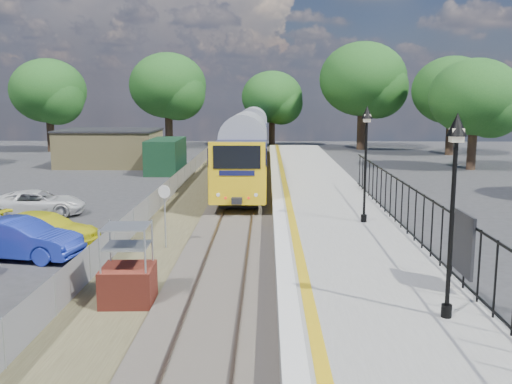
{
  "coord_description": "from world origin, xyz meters",
  "views": [
    {
      "loc": [
        1.42,
        -16.36,
        5.83
      ],
      "look_at": [
        0.98,
        6.59,
        2.0
      ],
      "focal_mm": 40.0,
      "sensor_mm": 36.0,
      "label": 1
    }
  ],
  "objects_px": {
    "victorian_lamp_south": "(455,168)",
    "car_blue": "(19,239)",
    "train": "(250,140)",
    "car_yellow": "(45,229)",
    "car_white": "(37,203)",
    "speed_sign": "(165,207)",
    "victorian_lamp_north": "(366,137)",
    "brick_plinth": "(128,266)"
  },
  "relations": [
    {
      "from": "victorian_lamp_south",
      "to": "victorian_lamp_north",
      "type": "relative_size",
      "value": 1.0
    },
    {
      "from": "victorian_lamp_south",
      "to": "speed_sign",
      "type": "distance_m",
      "value": 12.33
    },
    {
      "from": "victorian_lamp_south",
      "to": "car_blue",
      "type": "distance_m",
      "value": 15.52
    },
    {
      "from": "victorian_lamp_south",
      "to": "car_yellow",
      "type": "relative_size",
      "value": 1.02
    },
    {
      "from": "brick_plinth",
      "to": "car_white",
      "type": "height_order",
      "value": "brick_plinth"
    },
    {
      "from": "car_yellow",
      "to": "car_blue",
      "type": "bearing_deg",
      "value": -174.6
    },
    {
      "from": "car_blue",
      "to": "train",
      "type": "bearing_deg",
      "value": -5.4
    },
    {
      "from": "car_yellow",
      "to": "car_white",
      "type": "distance_m",
      "value": 6.25
    },
    {
      "from": "victorian_lamp_north",
      "to": "brick_plinth",
      "type": "distance_m",
      "value": 10.92
    },
    {
      "from": "victorian_lamp_south",
      "to": "car_blue",
      "type": "height_order",
      "value": "victorian_lamp_south"
    },
    {
      "from": "car_blue",
      "to": "car_yellow",
      "type": "bearing_deg",
      "value": 4.61
    },
    {
      "from": "brick_plinth",
      "to": "speed_sign",
      "type": "xyz_separation_m",
      "value": [
        0.0,
        5.97,
        0.57
      ]
    },
    {
      "from": "speed_sign",
      "to": "car_yellow",
      "type": "height_order",
      "value": "speed_sign"
    },
    {
      "from": "car_white",
      "to": "victorian_lamp_north",
      "type": "bearing_deg",
      "value": -118.33
    },
    {
      "from": "train",
      "to": "car_white",
      "type": "xyz_separation_m",
      "value": [
        -9.98,
        -19.57,
        -1.71
      ]
    },
    {
      "from": "train",
      "to": "car_blue",
      "type": "distance_m",
      "value": 28.29
    },
    {
      "from": "victorian_lamp_north",
      "to": "car_white",
      "type": "xyz_separation_m",
      "value": [
        -15.28,
        5.21,
        -3.66
      ]
    },
    {
      "from": "victorian_lamp_south",
      "to": "train",
      "type": "bearing_deg",
      "value": 98.98
    },
    {
      "from": "victorian_lamp_south",
      "to": "car_white",
      "type": "height_order",
      "value": "victorian_lamp_south"
    },
    {
      "from": "train",
      "to": "car_yellow",
      "type": "xyz_separation_m",
      "value": [
        -7.38,
        -25.26,
        -1.69
      ]
    },
    {
      "from": "speed_sign",
      "to": "victorian_lamp_north",
      "type": "bearing_deg",
      "value": 26.34
    },
    {
      "from": "brick_plinth",
      "to": "car_blue",
      "type": "height_order",
      "value": "brick_plinth"
    },
    {
      "from": "car_white",
      "to": "car_blue",
      "type": "bearing_deg",
      "value": -171.91
    },
    {
      "from": "train",
      "to": "victorian_lamp_north",
      "type": "bearing_deg",
      "value": -77.93
    },
    {
      "from": "car_blue",
      "to": "victorian_lamp_south",
      "type": "bearing_deg",
      "value": -109.98
    },
    {
      "from": "brick_plinth",
      "to": "car_yellow",
      "type": "height_order",
      "value": "brick_plinth"
    },
    {
      "from": "victorian_lamp_north",
      "to": "train",
      "type": "bearing_deg",
      "value": 102.07
    },
    {
      "from": "brick_plinth",
      "to": "car_blue",
      "type": "relative_size",
      "value": 0.52
    },
    {
      "from": "train",
      "to": "car_yellow",
      "type": "bearing_deg",
      "value": -106.28
    },
    {
      "from": "car_yellow",
      "to": "victorian_lamp_south",
      "type": "bearing_deg",
      "value": -115.6
    },
    {
      "from": "speed_sign",
      "to": "car_yellow",
      "type": "distance_m",
      "value": 5.01
    },
    {
      "from": "speed_sign",
      "to": "train",
      "type": "bearing_deg",
      "value": 103.62
    },
    {
      "from": "victorian_lamp_north",
      "to": "car_white",
      "type": "relative_size",
      "value": 1.01
    },
    {
      "from": "victorian_lamp_south",
      "to": "brick_plinth",
      "type": "bearing_deg",
      "value": 159.13
    },
    {
      "from": "brick_plinth",
      "to": "car_blue",
      "type": "bearing_deg",
      "value": 138.21
    },
    {
      "from": "train",
      "to": "car_blue",
      "type": "xyz_separation_m",
      "value": [
        -7.57,
        -27.21,
        -1.6
      ]
    },
    {
      "from": "victorian_lamp_north",
      "to": "car_blue",
      "type": "distance_m",
      "value": 13.57
    },
    {
      "from": "brick_plinth",
      "to": "car_blue",
      "type": "xyz_separation_m",
      "value": [
        -5.07,
        4.53,
        -0.37
      ]
    },
    {
      "from": "car_blue",
      "to": "car_yellow",
      "type": "xyz_separation_m",
      "value": [
        0.19,
        1.96,
        -0.09
      ]
    },
    {
      "from": "train",
      "to": "car_blue",
      "type": "height_order",
      "value": "train"
    },
    {
      "from": "speed_sign",
      "to": "car_blue",
      "type": "relative_size",
      "value": 0.56
    },
    {
      "from": "victorian_lamp_south",
      "to": "brick_plinth",
      "type": "xyz_separation_m",
      "value": [
        -8.0,
        3.05,
        -3.18
      ]
    }
  ]
}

